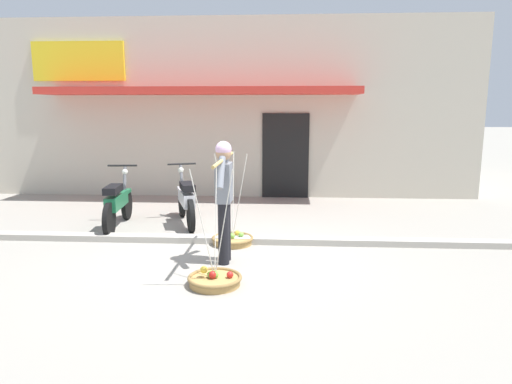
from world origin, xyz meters
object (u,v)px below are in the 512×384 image
at_px(motorcycle_second_in_row, 186,200).
at_px(fruit_basket_right_side, 233,239).
at_px(motorcycle_nearest_shop, 118,203).
at_px(fruit_vendor, 224,194).
at_px(fruit_basket_left_side, 215,279).

bearing_deg(motorcycle_second_in_row, fruit_basket_right_side, -50.15).
relative_size(fruit_basket_right_side, motorcycle_second_in_row, 0.83).
bearing_deg(fruit_basket_right_side, motorcycle_nearest_shop, 158.45).
bearing_deg(fruit_vendor, motorcycle_nearest_shop, 141.33).
distance_m(fruit_basket_right_side, motorcycle_nearest_shop, 2.35).
distance_m(fruit_vendor, fruit_basket_right_side, 1.25).
distance_m(fruit_basket_right_side, motorcycle_second_in_row, 1.60).
bearing_deg(fruit_vendor, fruit_basket_left_side, -90.93).
bearing_deg(motorcycle_second_in_row, fruit_basket_left_side, -71.65).
distance_m(fruit_vendor, motorcycle_nearest_shop, 2.80).
relative_size(fruit_basket_right_side, motorcycle_nearest_shop, 0.80).
bearing_deg(motorcycle_second_in_row, motorcycle_nearest_shop, -163.65).
bearing_deg(motorcycle_nearest_shop, fruit_vendor, -38.67).
height_order(fruit_basket_right_side, motorcycle_nearest_shop, fruit_basket_right_side).
relative_size(fruit_basket_left_side, motorcycle_nearest_shop, 0.80).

